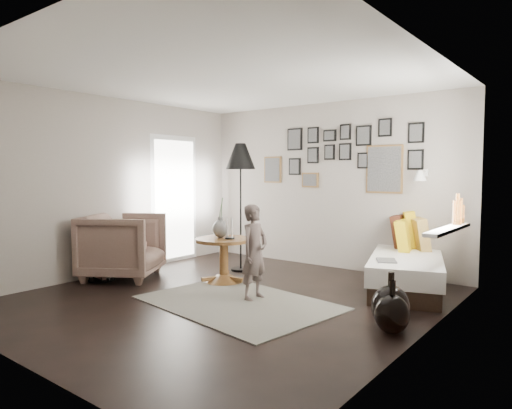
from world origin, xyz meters
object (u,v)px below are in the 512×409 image
Objects in this scene: floor_lamp at (241,161)px; child at (254,252)px; magazine_basket at (101,265)px; demijohn_large at (391,307)px; armchair at (123,246)px; pedestal_table at (224,262)px; vase at (220,225)px; daybed at (409,265)px; demijohn_small at (392,314)px.

child is at bearing -44.49° from floor_lamp.
magazine_basket is 3.98m from demijohn_large.
magazine_basket is at bearing 123.82° from armchair.
pedestal_table is at bearing -94.27° from armchair.
vase is 0.26× the size of daybed.
child reaches higher than demijohn_small.
child is (-1.66, 0.00, 0.35)m from demijohn_large.
daybed is 3.93m from armchair.
magazine_basket is 0.39× the size of child.
vase is at bearing -168.51° from daybed.
demijohn_small reaches higher than magazine_basket.
armchair is 0.52× the size of floor_lamp.
child is (-1.25, -1.67, 0.27)m from daybed.
pedestal_table is 2.45m from daybed.
vase is at bearing 165.96° from pedestal_table.
demijohn_large is at bearing -118.26° from armchair.
magazine_basket is at bearing -145.67° from pedestal_table.
vase reaches higher than armchair.
vase is 0.54× the size of armchair.
demijohn_small is at bearing -93.25° from daybed.
daybed is at bearing 103.80° from demijohn_large.
armchair is at bearing -177.69° from demijohn_small.
daybed is 1.88× the size of child.
vase is 1.05m from child.
vase is at bearing 170.45° from demijohn_large.
floor_lamp is (-0.30, 0.72, 1.39)m from pedestal_table.
floor_lamp is at bearing 45.44° from child.
demijohn_large is (3.94, 0.55, -0.00)m from magazine_basket.
daybed reaches higher than demijohn_large.
demijohn_small is at bearing -23.60° from floor_lamp.
daybed reaches higher than magazine_basket.
vase is 0.49× the size of child.
child is (1.15, -1.13, -1.11)m from floor_lamp.
child is at bearing 175.91° from demijohn_small.
demijohn_large is 1.10× the size of demijohn_small.
floor_lamp reaches higher than vase.
floor_lamp is 3.37m from demijohn_large.
child reaches higher than armchair.
demijohn_small is at bearing -120.09° from armchair.
floor_lamp reaches higher than pedestal_table.
child is at bearing -25.83° from pedestal_table.
floor_lamp reaches higher than daybed.
demijohn_large is at bearing 116.46° from demijohn_small.
child is (0.94, -0.43, -0.21)m from vase.
magazine_basket is (-3.53, -2.22, -0.08)m from daybed.
daybed is at bearing 12.57° from floor_lamp.
daybed is 4.83× the size of magazine_basket.
floor_lamp is 4.42× the size of magazine_basket.
armchair is 2.02× the size of demijohn_small.
pedestal_table is at bearing 64.11° from child.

